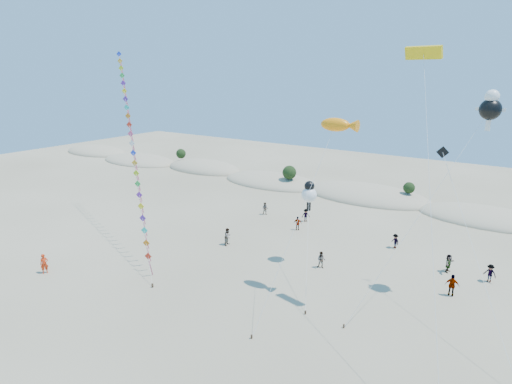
{
  "coord_description": "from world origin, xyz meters",
  "views": [
    {
      "loc": [
        20.37,
        -14.12,
        17.76
      ],
      "look_at": [
        1.43,
        14.0,
        8.24
      ],
      "focal_mm": 30.0,
      "sensor_mm": 36.0,
      "label": 1
    }
  ],
  "objects_px": {
    "kite_train": "(131,140)",
    "flyer_foreground": "(44,264)",
    "fish_kite": "(339,125)",
    "parafoil_kite": "(424,57)"
  },
  "relations": [
    {
      "from": "kite_train",
      "to": "parafoil_kite",
      "type": "xyz_separation_m",
      "value": [
        29.16,
        0.26,
        7.95
      ]
    },
    {
      "from": "fish_kite",
      "to": "flyer_foreground",
      "type": "distance_m",
      "value": 28.88
    },
    {
      "from": "fish_kite",
      "to": "flyer_foreground",
      "type": "xyz_separation_m",
      "value": [
        -23.1,
        -11.5,
        -12.97
      ]
    },
    {
      "from": "kite_train",
      "to": "flyer_foreground",
      "type": "relative_size",
      "value": 11.14
    },
    {
      "from": "kite_train",
      "to": "fish_kite",
      "type": "height_order",
      "value": "kite_train"
    },
    {
      "from": "fish_kite",
      "to": "flyer_foreground",
      "type": "bearing_deg",
      "value": -153.53
    },
    {
      "from": "kite_train",
      "to": "flyer_foreground",
      "type": "xyz_separation_m",
      "value": [
        0.45,
        -11.41,
        -9.83
      ]
    },
    {
      "from": "flyer_foreground",
      "to": "parafoil_kite",
      "type": "bearing_deg",
      "value": -43.18
    },
    {
      "from": "flyer_foreground",
      "to": "fish_kite",
      "type": "bearing_deg",
      "value": -38.83
    },
    {
      "from": "parafoil_kite",
      "to": "kite_train",
      "type": "bearing_deg",
      "value": -179.5
    }
  ]
}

